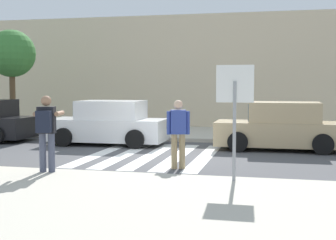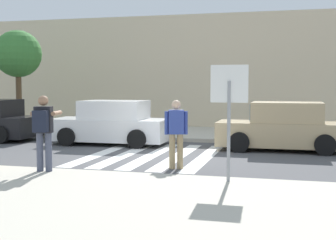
% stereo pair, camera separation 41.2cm
% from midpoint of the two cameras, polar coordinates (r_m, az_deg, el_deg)
% --- Properties ---
extents(ground_plane, '(120.00, 120.00, 0.00)m').
position_cam_midpoint_polar(ground_plane, '(13.83, -3.10, -4.44)').
color(ground_plane, '#4C4C4F').
extents(sidewalk_near, '(60.00, 6.00, 0.14)m').
position_cam_midpoint_polar(sidewalk_near, '(8.17, -15.49, -10.31)').
color(sidewalk_near, beige).
rests_on(sidewalk_near, ground).
extents(sidewalk_far, '(60.00, 4.80, 0.14)m').
position_cam_midpoint_polar(sidewalk_far, '(19.61, 1.78, -1.63)').
color(sidewalk_far, beige).
rests_on(sidewalk_far, ground).
extents(building_facade_far, '(56.00, 4.00, 5.37)m').
position_cam_midpoint_polar(building_facade_far, '(23.84, 3.88, 5.72)').
color(building_facade_far, beige).
rests_on(building_facade_far, ground).
extents(crosswalk_stripe_0, '(0.44, 5.20, 0.01)m').
position_cam_midpoint_polar(crosswalk_stripe_0, '(14.54, -8.96, -4.05)').
color(crosswalk_stripe_0, silver).
rests_on(crosswalk_stripe_0, ground).
extents(crosswalk_stripe_1, '(0.44, 5.20, 0.01)m').
position_cam_midpoint_polar(crosswalk_stripe_1, '(14.26, -5.97, -4.18)').
color(crosswalk_stripe_1, silver).
rests_on(crosswalk_stripe_1, ground).
extents(crosswalk_stripe_2, '(0.44, 5.20, 0.01)m').
position_cam_midpoint_polar(crosswalk_stripe_2, '(14.02, -2.87, -4.31)').
color(crosswalk_stripe_2, silver).
rests_on(crosswalk_stripe_2, ground).
extents(crosswalk_stripe_3, '(0.44, 5.20, 0.01)m').
position_cam_midpoint_polar(crosswalk_stripe_3, '(13.83, 0.33, -4.43)').
color(crosswalk_stripe_3, silver).
rests_on(crosswalk_stripe_3, ground).
extents(crosswalk_stripe_4, '(0.44, 5.20, 0.01)m').
position_cam_midpoint_polar(crosswalk_stripe_4, '(13.67, 3.61, -4.53)').
color(crosswalk_stripe_4, silver).
rests_on(crosswalk_stripe_4, ground).
extents(stop_sign, '(0.76, 0.08, 2.37)m').
position_cam_midpoint_polar(stop_sign, '(9.55, 6.92, 2.80)').
color(stop_sign, gray).
rests_on(stop_sign, sidewalk_near).
extents(photographer_with_backpack, '(0.69, 0.92, 1.72)m').
position_cam_midpoint_polar(photographer_with_backpack, '(10.87, -15.67, -0.81)').
color(photographer_with_backpack, '#474C60').
rests_on(photographer_with_backpack, sidewalk_near).
extents(pedestrian_crossing, '(0.56, 0.34, 1.72)m').
position_cam_midpoint_polar(pedestrian_crossing, '(11.68, 0.24, -1.25)').
color(pedestrian_crossing, tan).
rests_on(pedestrian_crossing, ground).
extents(parked_car_white, '(4.10, 1.92, 1.55)m').
position_cam_midpoint_polar(parked_car_white, '(16.59, -7.95, -0.49)').
color(parked_car_white, white).
rests_on(parked_car_white, ground).
extents(parked_car_tan, '(4.10, 1.92, 1.55)m').
position_cam_midpoint_polar(parked_car_tan, '(15.49, 12.86, -0.90)').
color(parked_car_tan, tan).
rests_on(parked_car_tan, ground).
extents(street_tree_west, '(1.98, 1.98, 4.26)m').
position_cam_midpoint_polar(street_tree_west, '(20.82, -19.08, 7.58)').
color(street_tree_west, brown).
rests_on(street_tree_west, sidewalk_far).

